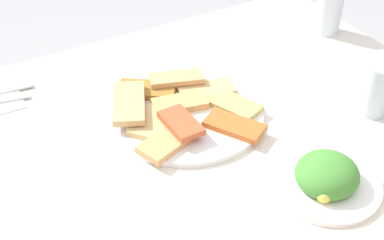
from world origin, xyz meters
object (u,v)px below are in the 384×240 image
pide_platter (182,111)px  salad_plate_greens (326,178)px  dining_table (196,169)px  drinking_glass (376,89)px  soda_can (329,10)px

pide_platter → salad_plate_greens: salad_plate_greens is taller
dining_table → pide_platter: bearing=-100.9°
salad_plate_greens → drinking_glass: size_ratio=1.74×
salad_plate_greens → dining_table: bearing=-57.6°
pide_platter → drinking_glass: size_ratio=2.86×
salad_plate_greens → soda_can: size_ratio=1.61×
dining_table → salad_plate_greens: size_ratio=6.08×
dining_table → drinking_glass: drinking_glass is taller
drinking_glass → pide_platter: bearing=-27.0°
pide_platter → drinking_glass: 0.40m
drinking_glass → salad_plate_greens: bearing=28.5°
soda_can → dining_table: bearing=23.7°
dining_table → pide_platter: (-0.02, -0.09, 0.08)m
pide_platter → drinking_glass: (-0.35, 0.18, 0.04)m
dining_table → salad_plate_greens: bearing=122.4°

